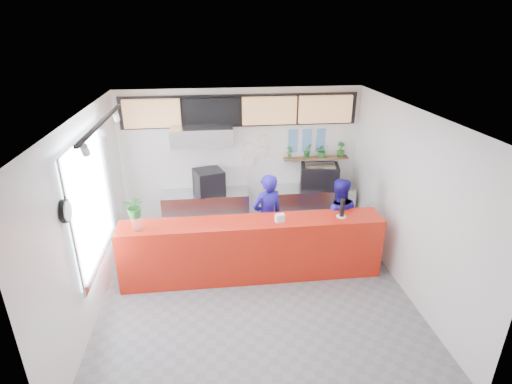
% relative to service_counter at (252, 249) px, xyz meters
% --- Properties ---
extents(floor, '(5.00, 5.00, 0.00)m').
position_rel_service_counter_xyz_m(floor, '(0.00, -0.40, -0.55)').
color(floor, slate).
rests_on(floor, ground).
extents(ceiling, '(5.00, 5.00, 0.00)m').
position_rel_service_counter_xyz_m(ceiling, '(0.00, -0.40, 2.45)').
color(ceiling, silver).
extents(wall_back, '(5.00, 0.00, 5.00)m').
position_rel_service_counter_xyz_m(wall_back, '(0.00, 2.10, 0.95)').
color(wall_back, white).
rests_on(wall_back, ground).
extents(wall_left, '(0.00, 5.00, 5.00)m').
position_rel_service_counter_xyz_m(wall_left, '(-2.50, -0.40, 0.95)').
color(wall_left, white).
rests_on(wall_left, ground).
extents(wall_right, '(0.00, 5.00, 5.00)m').
position_rel_service_counter_xyz_m(wall_right, '(2.50, -0.40, 0.95)').
color(wall_right, white).
rests_on(wall_right, ground).
extents(service_counter, '(4.50, 0.60, 1.10)m').
position_rel_service_counter_xyz_m(service_counter, '(0.00, 0.00, 0.00)').
color(service_counter, red).
rests_on(service_counter, ground).
extents(cream_band, '(5.00, 0.02, 0.80)m').
position_rel_service_counter_xyz_m(cream_band, '(0.00, 2.09, 2.05)').
color(cream_band, beige).
rests_on(cream_band, wall_back).
extents(prep_bench, '(1.80, 0.60, 0.90)m').
position_rel_service_counter_xyz_m(prep_bench, '(-0.80, 1.80, -0.10)').
color(prep_bench, '#B2B5BA').
rests_on(prep_bench, ground).
extents(panini_oven, '(0.69, 0.69, 0.49)m').
position_rel_service_counter_xyz_m(panini_oven, '(-0.71, 1.80, 0.60)').
color(panini_oven, black).
rests_on(panini_oven, prep_bench).
extents(extraction_hood, '(1.20, 0.70, 0.35)m').
position_rel_service_counter_xyz_m(extraction_hood, '(-0.80, 1.75, 1.60)').
color(extraction_hood, '#B2B5BA').
rests_on(extraction_hood, ceiling).
extents(hood_lip, '(1.20, 0.69, 0.31)m').
position_rel_service_counter_xyz_m(hood_lip, '(-0.80, 1.75, 1.40)').
color(hood_lip, '#B2B5BA').
rests_on(hood_lip, ceiling).
extents(right_bench, '(1.80, 0.60, 0.90)m').
position_rel_service_counter_xyz_m(right_bench, '(1.50, 1.80, -0.10)').
color(right_bench, '#B2B5BA').
rests_on(right_bench, ground).
extents(espresso_machine, '(0.88, 0.70, 0.51)m').
position_rel_service_counter_xyz_m(espresso_machine, '(1.65, 1.80, 0.60)').
color(espresso_machine, black).
rests_on(espresso_machine, right_bench).
extents(espresso_tray, '(0.70, 0.54, 0.06)m').
position_rel_service_counter_xyz_m(espresso_tray, '(1.65, 1.80, 0.83)').
color(espresso_tray, '#B7B9BF').
rests_on(espresso_tray, espresso_machine).
extents(herb_shelf, '(1.40, 0.18, 0.04)m').
position_rel_service_counter_xyz_m(herb_shelf, '(1.60, 2.00, 0.95)').
color(herb_shelf, brown).
rests_on(herb_shelf, wall_back).
extents(menu_board_far_left, '(1.10, 0.10, 0.55)m').
position_rel_service_counter_xyz_m(menu_board_far_left, '(-1.75, 1.98, 2.00)').
color(menu_board_far_left, tan).
rests_on(menu_board_far_left, wall_back).
extents(menu_board_mid_left, '(1.10, 0.10, 0.55)m').
position_rel_service_counter_xyz_m(menu_board_mid_left, '(-0.59, 1.98, 2.00)').
color(menu_board_mid_left, black).
rests_on(menu_board_mid_left, wall_back).
extents(menu_board_mid_right, '(1.10, 0.10, 0.55)m').
position_rel_service_counter_xyz_m(menu_board_mid_right, '(0.57, 1.98, 2.00)').
color(menu_board_mid_right, tan).
rests_on(menu_board_mid_right, wall_back).
extents(menu_board_far_right, '(1.10, 0.10, 0.55)m').
position_rel_service_counter_xyz_m(menu_board_far_right, '(1.73, 1.98, 2.00)').
color(menu_board_far_right, tan).
rests_on(menu_board_far_right, wall_back).
extents(soffit, '(4.80, 0.04, 0.65)m').
position_rel_service_counter_xyz_m(soffit, '(0.00, 2.06, 2.00)').
color(soffit, black).
rests_on(soffit, wall_back).
extents(window_pane, '(0.04, 2.20, 1.90)m').
position_rel_service_counter_xyz_m(window_pane, '(-2.47, -0.10, 1.15)').
color(window_pane, silver).
rests_on(window_pane, wall_left).
extents(window_frame, '(0.03, 2.30, 2.00)m').
position_rel_service_counter_xyz_m(window_frame, '(-2.45, -0.10, 1.15)').
color(window_frame, '#B2B5BA').
rests_on(window_frame, wall_left).
extents(wall_clock_rim, '(0.05, 0.30, 0.30)m').
position_rel_service_counter_xyz_m(wall_clock_rim, '(-2.46, -1.30, 1.50)').
color(wall_clock_rim, black).
rests_on(wall_clock_rim, wall_left).
extents(wall_clock_face, '(0.02, 0.26, 0.26)m').
position_rel_service_counter_xyz_m(wall_clock_face, '(-2.43, -1.30, 1.50)').
color(wall_clock_face, white).
rests_on(wall_clock_face, wall_left).
extents(track_rail, '(0.05, 2.40, 0.04)m').
position_rel_service_counter_xyz_m(track_rail, '(-2.10, -0.40, 2.39)').
color(track_rail, black).
rests_on(track_rail, ceiling).
extents(dec_plate_a, '(0.24, 0.03, 0.24)m').
position_rel_service_counter_xyz_m(dec_plate_a, '(0.15, 2.07, 1.20)').
color(dec_plate_a, silver).
rests_on(dec_plate_a, wall_back).
extents(dec_plate_b, '(0.24, 0.03, 0.24)m').
position_rel_service_counter_xyz_m(dec_plate_b, '(0.45, 2.07, 1.10)').
color(dec_plate_b, silver).
rests_on(dec_plate_b, wall_back).
extents(dec_plate_c, '(0.24, 0.03, 0.24)m').
position_rel_service_counter_xyz_m(dec_plate_c, '(0.15, 2.07, 0.90)').
color(dec_plate_c, silver).
rests_on(dec_plate_c, wall_back).
extents(dec_plate_d, '(0.24, 0.03, 0.24)m').
position_rel_service_counter_xyz_m(dec_plate_d, '(0.50, 2.07, 1.35)').
color(dec_plate_d, silver).
rests_on(dec_plate_d, wall_back).
extents(photo_frame_a, '(0.20, 0.02, 0.25)m').
position_rel_service_counter_xyz_m(photo_frame_a, '(1.10, 2.08, 1.45)').
color(photo_frame_a, '#598CBF').
rests_on(photo_frame_a, wall_back).
extents(photo_frame_b, '(0.20, 0.02, 0.25)m').
position_rel_service_counter_xyz_m(photo_frame_b, '(1.40, 2.08, 1.45)').
color(photo_frame_b, '#598CBF').
rests_on(photo_frame_b, wall_back).
extents(photo_frame_c, '(0.20, 0.02, 0.25)m').
position_rel_service_counter_xyz_m(photo_frame_c, '(1.70, 2.08, 1.45)').
color(photo_frame_c, '#598CBF').
rests_on(photo_frame_c, wall_back).
extents(photo_frame_d, '(0.20, 0.02, 0.25)m').
position_rel_service_counter_xyz_m(photo_frame_d, '(1.10, 2.08, 1.20)').
color(photo_frame_d, '#598CBF').
rests_on(photo_frame_d, wall_back).
extents(photo_frame_e, '(0.20, 0.02, 0.25)m').
position_rel_service_counter_xyz_m(photo_frame_e, '(1.40, 2.08, 1.20)').
color(photo_frame_e, '#598CBF').
rests_on(photo_frame_e, wall_back).
extents(photo_frame_f, '(0.20, 0.02, 0.25)m').
position_rel_service_counter_xyz_m(photo_frame_f, '(1.70, 2.08, 1.20)').
color(photo_frame_f, '#598CBF').
rests_on(photo_frame_f, wall_back).
extents(staff_center, '(0.72, 0.59, 1.69)m').
position_rel_service_counter_xyz_m(staff_center, '(0.35, 0.63, 0.30)').
color(staff_center, '#1E1590').
rests_on(staff_center, ground).
extents(staff_right, '(0.88, 0.74, 1.61)m').
position_rel_service_counter_xyz_m(staff_right, '(1.65, 0.46, 0.26)').
color(staff_right, '#1E1590').
rests_on(staff_right, ground).
extents(herb_a, '(0.17, 0.14, 0.27)m').
position_rel_service_counter_xyz_m(herb_a, '(1.02, 2.00, 1.10)').
color(herb_a, '#246925').
rests_on(herb_a, herb_shelf).
extents(herb_b, '(0.20, 0.17, 0.32)m').
position_rel_service_counter_xyz_m(herb_b, '(1.41, 2.00, 1.13)').
color(herb_b, '#246925').
rests_on(herb_b, herb_shelf).
extents(herb_c, '(0.30, 0.27, 0.30)m').
position_rel_service_counter_xyz_m(herb_c, '(1.73, 2.00, 1.12)').
color(herb_c, '#246925').
rests_on(herb_c, herb_shelf).
extents(herb_d, '(0.18, 0.16, 0.31)m').
position_rel_service_counter_xyz_m(herb_d, '(2.14, 2.00, 1.13)').
color(herb_d, '#246925').
rests_on(herb_d, herb_shelf).
extents(glass_vase, '(0.22, 0.22, 0.23)m').
position_rel_service_counter_xyz_m(glass_vase, '(-1.87, -0.08, 0.67)').
color(glass_vase, white).
rests_on(glass_vase, service_counter).
extents(basil_vase, '(0.39, 0.35, 0.39)m').
position_rel_service_counter_xyz_m(basil_vase, '(-1.87, -0.08, 0.96)').
color(basil_vase, '#246925').
rests_on(basil_vase, glass_vase).
extents(napkin_holder, '(0.17, 0.13, 0.13)m').
position_rel_service_counter_xyz_m(napkin_holder, '(0.46, -0.08, 0.62)').
color(napkin_holder, white).
rests_on(napkin_holder, service_counter).
extents(white_plate, '(0.19, 0.19, 0.01)m').
position_rel_service_counter_xyz_m(white_plate, '(1.55, -0.02, 0.56)').
color(white_plate, white).
rests_on(white_plate, service_counter).
extents(pepper_mill, '(0.10, 0.10, 0.32)m').
position_rel_service_counter_xyz_m(pepper_mill, '(1.55, -0.02, 0.73)').
color(pepper_mill, black).
rests_on(pepper_mill, white_plate).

